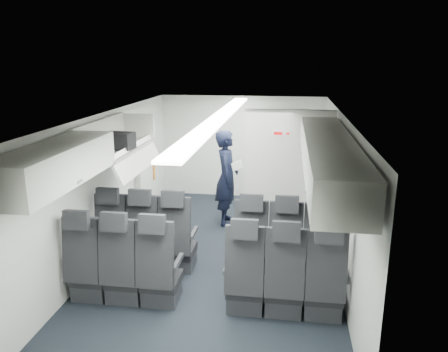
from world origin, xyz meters
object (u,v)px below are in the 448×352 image
(galley_unit, at_px, (287,157))
(boarding_door, at_px, (146,167))
(flight_attendant, at_px, (227,178))
(carry_on_bag, at_px, (120,141))
(seat_row_front, at_px, (214,246))
(seat_row_mid, at_px, (202,277))

(galley_unit, xyz_separation_m, boarding_door, (-2.59, -1.17, 0.00))
(flight_attendant, height_order, carry_on_bag, carry_on_bag)
(boarding_door, height_order, carry_on_bag, carry_on_bag)
(seat_row_front, bearing_deg, carry_on_bag, 172.11)
(seat_row_mid, bearing_deg, boarding_door, 118.77)
(carry_on_bag, bearing_deg, boarding_door, 104.97)
(galley_unit, bearing_deg, seat_row_mid, -102.88)
(flight_attendant, bearing_deg, seat_row_front, 178.85)
(seat_row_mid, height_order, galley_unit, galley_unit)
(seat_row_mid, distance_m, boarding_door, 3.45)
(boarding_door, distance_m, carry_on_bag, 2.10)
(seat_row_front, distance_m, boarding_door, 2.71)
(galley_unit, bearing_deg, seat_row_front, -106.28)
(seat_row_front, height_order, flight_attendant, flight_attendant)
(flight_attendant, xyz_separation_m, carry_on_bag, (-1.26, -1.71, 0.95))
(seat_row_front, height_order, boarding_door, boarding_door)
(seat_row_mid, bearing_deg, galley_unit, 77.12)
(seat_row_mid, height_order, carry_on_bag, carry_on_bag)
(seat_row_front, relative_size, galley_unit, 1.75)
(galley_unit, height_order, boarding_door, galley_unit)
(seat_row_front, distance_m, carry_on_bag, 1.96)
(galley_unit, bearing_deg, carry_on_bag, -126.88)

